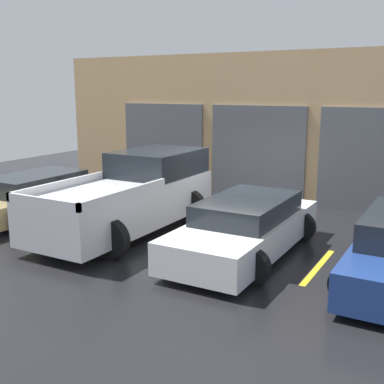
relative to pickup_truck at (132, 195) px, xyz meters
name	(u,v)px	position (x,y,z in m)	size (l,w,h in m)	color
ground_plane	(221,221)	(1.59, 1.77, -0.89)	(28.00, 28.00, 0.00)	black
shophouse_building	(267,128)	(1.58, 5.05, 1.37)	(15.50, 0.68, 4.60)	tan
pickup_truck	(132,195)	(0.00, 0.00, 0.00)	(2.60, 5.35, 1.89)	silver
sedan_white	(246,227)	(3.18, -0.26, -0.31)	(2.21, 4.75, 1.21)	white
van_right	(34,196)	(-3.18, -0.25, -0.33)	(2.14, 4.77, 1.17)	#9E8956
parking_stripe_left	(78,224)	(-1.59, -0.29, -0.89)	(0.12, 2.20, 0.01)	gold
parking_stripe_centre	(181,242)	(1.59, -0.29, -0.89)	(0.12, 2.20, 0.01)	gold
parking_stripe_right	(318,267)	(4.78, -0.29, -0.89)	(0.12, 2.20, 0.01)	gold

